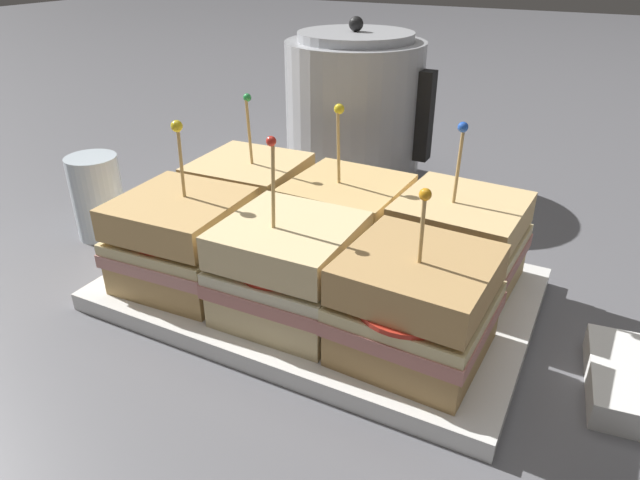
# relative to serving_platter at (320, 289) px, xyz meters

# --- Properties ---
(ground_plane) EXTENTS (6.00, 6.00, 0.00)m
(ground_plane) POSITION_rel_serving_platter_xyz_m (0.00, 0.00, -0.01)
(ground_plane) COLOR slate
(serving_platter) EXTENTS (0.41, 0.27, 0.02)m
(serving_platter) POSITION_rel_serving_platter_xyz_m (0.00, 0.00, 0.00)
(serving_platter) COLOR white
(serving_platter) RESTS_ON ground_plane
(sandwich_front_left) EXTENTS (0.12, 0.12, 0.17)m
(sandwich_front_left) POSITION_rel_serving_platter_xyz_m (-0.12, -0.06, 0.05)
(sandwich_front_left) COLOR tan
(sandwich_front_left) RESTS_ON serving_platter
(sandwich_front_center) EXTENTS (0.12, 0.12, 0.17)m
(sandwich_front_center) POSITION_rel_serving_platter_xyz_m (0.00, -0.06, 0.05)
(sandwich_front_center) COLOR beige
(sandwich_front_center) RESTS_ON serving_platter
(sandwich_front_right) EXTENTS (0.12, 0.12, 0.15)m
(sandwich_front_right) POSITION_rel_serving_platter_xyz_m (0.12, -0.06, 0.05)
(sandwich_front_right) COLOR tan
(sandwich_front_right) RESTS_ON serving_platter
(sandwich_back_left) EXTENTS (0.12, 0.12, 0.17)m
(sandwich_back_left) POSITION_rel_serving_platter_xyz_m (-0.12, 0.06, 0.05)
(sandwich_back_left) COLOR #DBB77A
(sandwich_back_left) RESTS_ON serving_platter
(sandwich_back_center) EXTENTS (0.12, 0.12, 0.17)m
(sandwich_back_center) POSITION_rel_serving_platter_xyz_m (0.00, 0.06, 0.05)
(sandwich_back_center) COLOR tan
(sandwich_back_center) RESTS_ON serving_platter
(sandwich_back_right) EXTENTS (0.13, 0.13, 0.17)m
(sandwich_back_right) POSITION_rel_serving_platter_xyz_m (0.12, 0.06, 0.05)
(sandwich_back_right) COLOR #DBB77A
(sandwich_back_right) RESTS_ON serving_platter
(kettle_steel) EXTENTS (0.22, 0.20, 0.24)m
(kettle_steel) POSITION_rel_serving_platter_xyz_m (-0.11, 0.31, 0.10)
(kettle_steel) COLOR #B7BABF
(kettle_steel) RESTS_ON ground_plane
(drinking_glass) EXTENTS (0.06, 0.06, 0.10)m
(drinking_glass) POSITION_rel_serving_platter_xyz_m (-0.31, -0.00, 0.04)
(drinking_glass) COLOR silver
(drinking_glass) RESTS_ON ground_plane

